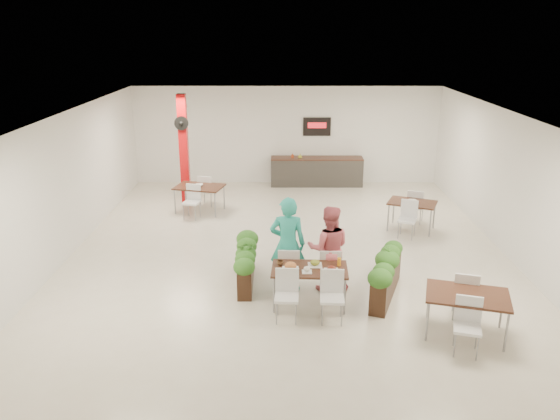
# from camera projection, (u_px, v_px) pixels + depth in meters

# --- Properties ---
(ground) EXTENTS (12.00, 12.00, 0.00)m
(ground) POSITION_uv_depth(u_px,v_px,m) (288.00, 251.00, 12.77)
(ground) COLOR beige
(ground) RESTS_ON ground
(room_shell) EXTENTS (10.10, 12.10, 3.22)m
(room_shell) POSITION_uv_depth(u_px,v_px,m) (289.00, 168.00, 12.13)
(room_shell) COLOR white
(room_shell) RESTS_ON ground
(red_column) EXTENTS (0.40, 0.41, 3.20)m
(red_column) POSITION_uv_depth(u_px,v_px,m) (184.00, 148.00, 15.85)
(red_column) COLOR #B50C0F
(red_column) RESTS_ON ground
(service_counter) EXTENTS (3.00, 0.64, 2.20)m
(service_counter) POSITION_uv_depth(u_px,v_px,m) (317.00, 171.00, 17.97)
(service_counter) COLOR #33302D
(service_counter) RESTS_ON ground
(main_table) EXTENTS (1.44, 1.68, 0.92)m
(main_table) POSITION_uv_depth(u_px,v_px,m) (309.00, 274.00, 10.10)
(main_table) COLOR #321910
(main_table) RESTS_ON ground
(diner_man) EXTENTS (0.72, 0.49, 1.92)m
(diner_man) POSITION_uv_depth(u_px,v_px,m) (288.00, 244.00, 10.62)
(diner_man) COLOR teal
(diner_man) RESTS_ON ground
(diner_woman) EXTENTS (0.88, 0.70, 1.74)m
(diner_woman) POSITION_uv_depth(u_px,v_px,m) (329.00, 249.00, 10.65)
(diner_woman) COLOR #D9606C
(diner_woman) RESTS_ON ground
(planter_left) EXTENTS (0.42, 1.76, 0.91)m
(planter_left) POSITION_uv_depth(u_px,v_px,m) (246.00, 261.00, 11.04)
(planter_left) COLOR black
(planter_left) RESTS_ON ground
(planter_right) EXTENTS (0.92, 1.83, 1.00)m
(planter_right) POSITION_uv_depth(u_px,v_px,m) (386.00, 272.00, 10.50)
(planter_right) COLOR black
(planter_right) RESTS_ON ground
(side_table_a) EXTENTS (1.48, 1.67, 0.92)m
(side_table_a) POSITION_uv_depth(u_px,v_px,m) (199.00, 190.00, 15.33)
(side_table_a) COLOR #321910
(side_table_a) RESTS_ON ground
(side_table_b) EXTENTS (1.38, 1.66, 0.92)m
(side_table_b) POSITION_uv_depth(u_px,v_px,m) (412.00, 207.00, 13.94)
(side_table_b) COLOR #321910
(side_table_b) RESTS_ON ground
(side_table_c) EXTENTS (1.54, 1.67, 0.92)m
(side_table_c) POSITION_uv_depth(u_px,v_px,m) (467.00, 300.00, 9.12)
(side_table_c) COLOR #321910
(side_table_c) RESTS_ON ground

